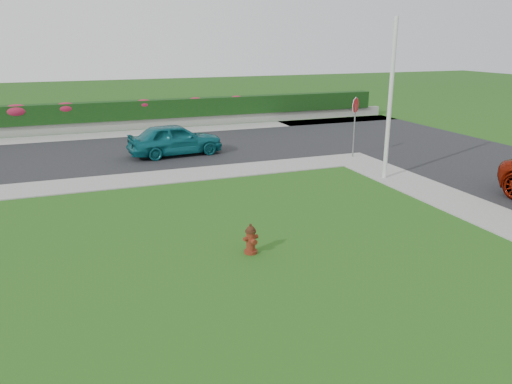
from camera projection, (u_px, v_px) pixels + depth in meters
name	position (u px, v px, depth m)	size (l,w,h in m)	color
ground	(297.00, 264.00, 12.05)	(120.00, 120.00, 0.00)	black
street_far	(68.00, 157.00, 22.87)	(26.00, 8.00, 0.04)	black
sidewalk_far	(41.00, 189.00, 18.06)	(24.00, 2.00, 0.04)	gray
curb_corner	(352.00, 159.00, 22.46)	(2.00, 2.00, 0.04)	gray
sidewalk_beyond	(140.00, 133.00, 28.69)	(34.00, 2.00, 0.04)	gray
retaining_wall	(136.00, 124.00, 29.95)	(34.00, 0.40, 0.60)	gray
hedge	(135.00, 110.00, 29.79)	(32.00, 0.90, 1.10)	black
fire_hydrant	(251.00, 239.00, 12.57)	(0.41, 0.39, 0.79)	#4E190C
sedan_teal	(175.00, 139.00, 23.02)	(1.73, 4.30, 1.47)	#0D5D66
utility_pole	(390.00, 101.00, 18.55)	(0.16, 0.16, 5.99)	silver
stop_sign	(355.00, 112.00, 22.31)	(0.61, 0.46, 2.75)	slate
flower_clump_b	(17.00, 111.00, 27.45)	(1.44, 0.93, 0.72)	#B41E35
flower_clump_c	(66.00, 108.00, 28.30)	(1.27, 0.82, 0.64)	#B41E35
flower_clump_d	(144.00, 104.00, 29.78)	(1.17, 0.75, 0.58)	#B41E35
flower_clump_e	(195.00, 102.00, 30.85)	(1.08, 0.69, 0.54)	#B41E35
flower_clump_f	(236.00, 100.00, 31.75)	(1.01, 0.65, 0.50)	#B41E35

